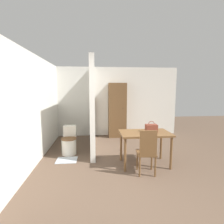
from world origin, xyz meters
TOP-DOWN VIEW (x-y plane):
  - ground_plane at (0.00, 0.00)m, footprint 16.00×16.00m
  - wall_back at (0.00, 4.11)m, footprint 4.90×0.12m
  - wall_left at (-2.01, 2.03)m, footprint 0.12×5.05m
  - partition_wall at (-0.67, 2.82)m, footprint 0.12×2.47m
  - dining_table at (0.50, 1.40)m, footprint 1.11×0.70m
  - wooden_chair at (0.41, 0.92)m, footprint 0.40×0.40m
  - toilet at (-1.31, 2.28)m, footprint 0.40×0.55m
  - handbag at (0.65, 1.44)m, footprint 0.26×0.16m
  - wooden_cabinet at (0.18, 3.83)m, footprint 0.62×0.44m
  - bath_mat at (-1.31, 1.80)m, footprint 0.49×0.40m

SIDE VIEW (x-z plane):
  - ground_plane at x=0.00m, z-range 0.00..0.00m
  - bath_mat at x=-1.31m, z-range 0.00..0.01m
  - toilet at x=-1.31m, z-range -0.06..0.66m
  - wooden_chair at x=0.41m, z-range 0.03..0.96m
  - dining_table at x=0.50m, z-range 0.29..1.04m
  - handbag at x=0.65m, z-range 0.72..0.96m
  - wooden_cabinet at x=0.18m, z-range 0.00..1.93m
  - wall_back at x=0.00m, z-range 0.00..2.50m
  - wall_left at x=-2.01m, z-range 0.00..2.50m
  - partition_wall at x=-0.67m, z-range 0.00..2.50m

